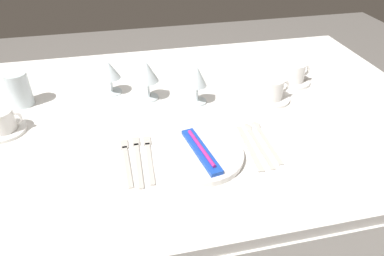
% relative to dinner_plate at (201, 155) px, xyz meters
% --- Properties ---
extents(ground_plane, '(6.00, 6.00, 0.00)m').
position_rel_dinner_plate_xyz_m(ground_plane, '(-0.03, 0.25, -0.75)').
color(ground_plane, slate).
extents(dining_table, '(1.80, 1.11, 0.74)m').
position_rel_dinner_plate_xyz_m(dining_table, '(-0.03, 0.25, -0.09)').
color(dining_table, white).
rests_on(dining_table, ground).
extents(dinner_plate, '(0.24, 0.24, 0.02)m').
position_rel_dinner_plate_xyz_m(dinner_plate, '(0.00, 0.00, 0.00)').
color(dinner_plate, white).
rests_on(dinner_plate, dining_table).
extents(toothbrush_package, '(0.07, 0.21, 0.02)m').
position_rel_dinner_plate_xyz_m(toothbrush_package, '(-0.00, 0.00, 0.02)').
color(toothbrush_package, blue).
rests_on(toothbrush_package, dinner_plate).
extents(fork_outer, '(0.02, 0.21, 0.00)m').
position_rel_dinner_plate_xyz_m(fork_outer, '(-0.15, 0.03, -0.01)').
color(fork_outer, beige).
rests_on(fork_outer, dining_table).
extents(fork_inner, '(0.02, 0.22, 0.00)m').
position_rel_dinner_plate_xyz_m(fork_inner, '(-0.18, 0.03, -0.01)').
color(fork_inner, beige).
rests_on(fork_inner, dining_table).
extents(fork_salad, '(0.03, 0.21, 0.00)m').
position_rel_dinner_plate_xyz_m(fork_salad, '(-0.21, 0.03, -0.01)').
color(fork_salad, beige).
rests_on(fork_salad, dining_table).
extents(dinner_knife, '(0.02, 0.22, 0.00)m').
position_rel_dinner_plate_xyz_m(dinner_knife, '(0.15, 0.01, -0.01)').
color(dinner_knife, beige).
rests_on(dinner_knife, dining_table).
extents(spoon_soup, '(0.03, 0.22, 0.01)m').
position_rel_dinner_plate_xyz_m(spoon_soup, '(0.18, 0.04, -0.01)').
color(spoon_soup, beige).
rests_on(spoon_soup, dining_table).
extents(spoon_dessert, '(0.03, 0.21, 0.01)m').
position_rel_dinner_plate_xyz_m(spoon_dessert, '(0.21, 0.05, -0.01)').
color(spoon_dessert, beige).
rests_on(spoon_dessert, dining_table).
extents(saucer_left, '(0.13, 0.13, 0.01)m').
position_rel_dinner_plate_xyz_m(saucer_left, '(0.46, 0.37, -0.00)').
color(saucer_left, white).
rests_on(saucer_left, dining_table).
extents(coffee_cup_left, '(0.10, 0.08, 0.07)m').
position_rel_dinner_plate_xyz_m(coffee_cup_left, '(0.46, 0.37, 0.04)').
color(coffee_cup_left, white).
rests_on(coffee_cup_left, saucer_left).
extents(saucer_right, '(0.13, 0.13, 0.01)m').
position_rel_dinner_plate_xyz_m(saucer_right, '(-0.57, 0.26, -0.00)').
color(saucer_right, white).
rests_on(saucer_right, dining_table).
extents(coffee_cup_right, '(0.11, 0.08, 0.07)m').
position_rel_dinner_plate_xyz_m(coffee_cup_right, '(-0.57, 0.26, 0.03)').
color(coffee_cup_right, white).
rests_on(coffee_cup_right, saucer_right).
extents(saucer_far, '(0.14, 0.14, 0.01)m').
position_rel_dinner_plate_xyz_m(saucer_far, '(0.32, 0.26, -0.00)').
color(saucer_far, white).
rests_on(saucer_far, dining_table).
extents(coffee_cup_far, '(0.11, 0.08, 0.07)m').
position_rel_dinner_plate_xyz_m(coffee_cup_far, '(0.32, 0.26, 0.04)').
color(coffee_cup_far, white).
rests_on(coffee_cup_far, saucer_far).
extents(wine_glass_centre, '(0.08, 0.08, 0.13)m').
position_rel_dinner_plate_xyz_m(wine_glass_centre, '(-0.24, 0.43, 0.08)').
color(wine_glass_centre, silver).
rests_on(wine_glass_centre, dining_table).
extents(wine_glass_left, '(0.07, 0.07, 0.14)m').
position_rel_dinner_plate_xyz_m(wine_glass_left, '(0.06, 0.30, 0.09)').
color(wine_glass_left, silver).
rests_on(wine_glass_left, dining_table).
extents(wine_glass_right, '(0.08, 0.08, 0.14)m').
position_rel_dinner_plate_xyz_m(wine_glass_right, '(-0.11, 0.36, 0.09)').
color(wine_glass_right, silver).
rests_on(wine_glass_right, dining_table).
extents(drink_tumbler, '(0.07, 0.07, 0.12)m').
position_rel_dinner_plate_xyz_m(drink_tumbler, '(-0.54, 0.42, 0.05)').
color(drink_tumbler, silver).
rests_on(drink_tumbler, dining_table).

